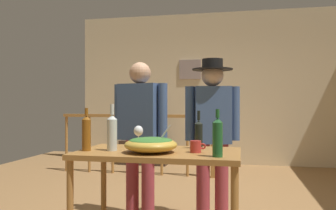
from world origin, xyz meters
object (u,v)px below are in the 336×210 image
at_px(serving_table, 159,162).
at_px(wine_bottle_amber, 86,133).
at_px(wine_bottle_green, 218,137).
at_px(person_standing_right, 212,127).
at_px(wine_bottle_dark, 199,134).
at_px(framed_picture, 190,69).
at_px(wine_bottle_clear, 112,132).
at_px(person_standing_left, 140,126).
at_px(stair_railing, 161,137).
at_px(tv_console, 144,152).
at_px(wine_glass, 138,132).
at_px(salad_bowl, 151,144).
at_px(mug_red, 196,147).
at_px(flat_screen_tv, 144,126).

relative_size(serving_table, wine_bottle_amber, 3.75).
height_order(wine_bottle_green, person_standing_right, person_standing_right).
relative_size(wine_bottle_dark, person_standing_right, 0.20).
xyz_separation_m(framed_picture, wine_bottle_clear, (-0.03, -4.10, -0.89)).
bearing_deg(person_standing_left, stair_railing, -69.60).
xyz_separation_m(wine_bottle_amber, person_standing_left, (0.19, 0.83, 0.00)).
bearing_deg(wine_bottle_dark, wine_bottle_green, -66.48).
distance_m(tv_console, serving_table, 3.94).
bearing_deg(framed_picture, tv_console, -160.94).
relative_size(framed_picture, tv_console, 0.47).
bearing_deg(person_standing_left, wine_glass, 117.94).
xyz_separation_m(salad_bowl, wine_glass, (-0.20, 0.35, 0.06)).
bearing_deg(mug_red, framed_picture, 98.79).
bearing_deg(tv_console, flat_screen_tv, -90.00).
xyz_separation_m(stair_railing, person_standing_right, (0.99, -2.07, 0.31)).
relative_size(flat_screen_tv, serving_table, 0.47).
bearing_deg(stair_railing, salad_bowl, -78.47).
xyz_separation_m(framed_picture, serving_table, (0.33, -4.03, -1.12)).
relative_size(stair_railing, salad_bowl, 6.47).
xyz_separation_m(salad_bowl, mug_red, (0.33, 0.07, -0.02)).
height_order(serving_table, wine_bottle_clear, wine_bottle_clear).
bearing_deg(wine_bottle_amber, mug_red, 5.21).
height_order(flat_screen_tv, wine_bottle_green, wine_bottle_green).
relative_size(salad_bowl, wine_bottle_dark, 1.29).
bearing_deg(salad_bowl, mug_red, 11.20).
relative_size(wine_bottle_clear, mug_red, 3.04).
xyz_separation_m(tv_console, mug_red, (1.47, -3.77, 0.60)).
bearing_deg(wine_bottle_amber, wine_bottle_green, -5.76).
xyz_separation_m(framed_picture, salad_bowl, (0.29, -4.13, -0.97)).
relative_size(wine_glass, wine_bottle_green, 0.54).
relative_size(salad_bowl, mug_red, 3.33).
relative_size(wine_glass, person_standing_left, 0.11).
distance_m(wine_bottle_dark, person_standing_right, 0.52).
xyz_separation_m(wine_bottle_clear, person_standing_left, (-0.00, 0.78, -0.01)).
height_order(serving_table, mug_red, mug_red).
height_order(tv_console, serving_table, serving_table).
relative_size(wine_bottle_amber, mug_red, 2.78).
bearing_deg(person_standing_right, flat_screen_tv, -76.04).
relative_size(wine_glass, wine_bottle_clear, 0.49).
relative_size(tv_console, wine_bottle_green, 2.71).
distance_m(serving_table, wine_glass, 0.41).
bearing_deg(wine_bottle_dark, salad_bowl, -137.66).
relative_size(framed_picture, mug_red, 3.49).
bearing_deg(serving_table, person_standing_left, 116.92).
relative_size(stair_railing, person_standing_left, 1.65).
xyz_separation_m(salad_bowl, wine_bottle_dark, (0.33, 0.30, 0.06)).
height_order(tv_console, person_standing_right, person_standing_right).
bearing_deg(serving_table, wine_bottle_dark, 33.85).
distance_m(flat_screen_tv, person_standing_left, 3.10).
distance_m(framed_picture, salad_bowl, 4.25).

